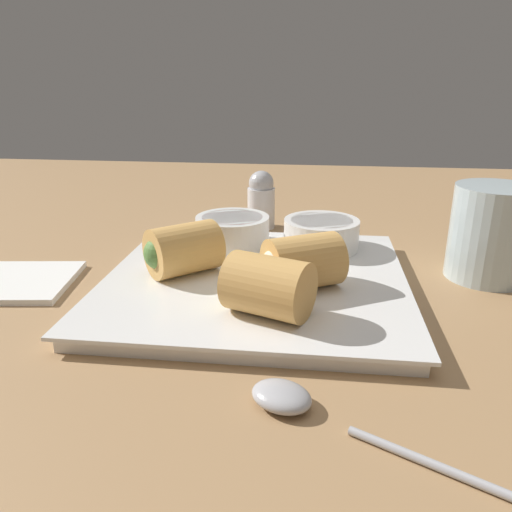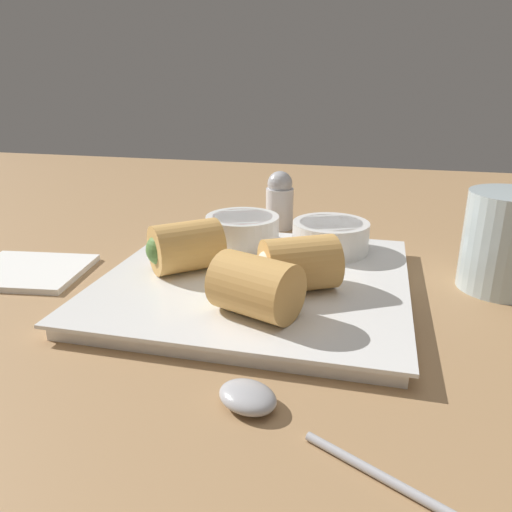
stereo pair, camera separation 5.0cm
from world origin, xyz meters
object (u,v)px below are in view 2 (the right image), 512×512
serving_plate (256,282)px  dipping_bowl_near (244,229)px  dipping_bowl_far (331,235)px  salt_shaker (280,200)px  drinking_glass (507,242)px  spoon (264,407)px  napkin (27,272)px

serving_plate → dipping_bowl_near: bearing=111.9°
dipping_bowl_far → serving_plate: bearing=-125.1°
dipping_bowl_far → salt_shaker: size_ratio=1.06×
drinking_glass → spoon: bearing=-126.5°
dipping_bowl_far → drinking_glass: (16.16, -2.49, 1.36)cm
dipping_bowl_far → napkin: size_ratio=0.64×
dipping_bowl_far → spoon: 26.01cm
serving_plate → dipping_bowl_near: size_ratio=3.45×
serving_plate → spoon: 18.12cm
serving_plate → drinking_glass: (22.05, 5.89, 3.79)cm
drinking_glass → salt_shaker: (-23.82, 14.15, -0.88)cm
dipping_bowl_near → dipping_bowl_far: 9.29cm
dipping_bowl_near → spoon: (8.17, -25.92, -2.58)cm
serving_plate → drinking_glass: size_ratio=2.99×
serving_plate → spoon: serving_plate is taller
dipping_bowl_far → drinking_glass: 16.40cm
dipping_bowl_near → napkin: (-19.77, -10.14, -2.88)cm
napkin → drinking_glass: bearing=9.5°
spoon → dipping_bowl_near: bearing=107.5°
dipping_bowl_far → spoon: bearing=-92.5°
spoon → napkin: 32.09cm
serving_plate → spoon: bearing=-74.7°
drinking_glass → salt_shaker: size_ratio=1.23×
dipping_bowl_far → drinking_glass: bearing=-8.8°
dipping_bowl_near → salt_shaker: bearing=82.0°
dipping_bowl_near → salt_shaker: 11.71cm
serving_plate → dipping_bowl_near: 9.42cm
serving_plate → napkin: (-23.17, -1.69, -0.46)cm
dipping_bowl_near → napkin: 22.40cm
spoon → napkin: spoon is taller
dipping_bowl_near → dipping_bowl_far: same height
serving_plate → dipping_bowl_far: size_ratio=3.45×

